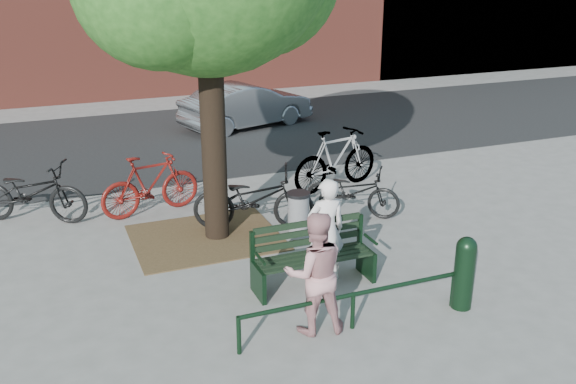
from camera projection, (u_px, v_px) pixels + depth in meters
name	position (u px, v px, depth m)	size (l,w,h in m)	color
ground	(314.00, 286.00, 9.18)	(90.00, 90.00, 0.00)	gray
dirt_pit	(206.00, 237.00, 10.75)	(2.40, 2.00, 0.02)	brown
road	(180.00, 139.00, 16.59)	(40.00, 7.00, 0.01)	black
park_bench	(312.00, 253.00, 9.09)	(1.74, 0.54, 0.97)	black
guard_railing	(353.00, 300.00, 8.00)	(3.06, 0.06, 0.51)	black
person_left	(326.00, 230.00, 9.13)	(0.56, 0.37, 1.54)	silver
person_right	(315.00, 273.00, 7.83)	(0.77, 0.60, 1.59)	tan
bollard	(464.00, 270.00, 8.44)	(0.27, 0.27, 1.02)	black
litter_bin	(298.00, 215.00, 10.66)	(0.39, 0.39, 0.79)	gray
bicycle_a	(30.00, 193.00, 11.25)	(0.72, 2.07, 1.09)	black
bicycle_b	(150.00, 184.00, 11.60)	(0.53, 1.86, 1.12)	#5A100C
bicycle_c	(254.00, 199.00, 10.95)	(0.73, 2.08, 1.09)	black
bicycle_d	(336.00, 159.00, 12.86)	(0.58, 2.07, 1.24)	gray
bicycle_e	(353.00, 192.00, 11.56)	(0.60, 1.72, 0.90)	black
parked_car	(246.00, 105.00, 17.62)	(1.29, 3.71, 1.22)	slate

